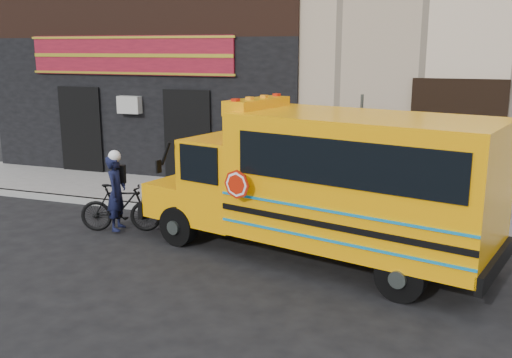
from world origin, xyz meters
The scene contains 7 objects.
ground centered at (0.00, 0.00, 0.00)m, with size 120.00×120.00×0.00m, color black.
curb centered at (0.00, 2.60, 0.07)m, with size 40.00×0.20×0.15m, color gray.
sidewalk centered at (0.00, 4.10, 0.07)m, with size 40.00×3.00×0.15m, color #625F5B.
school_bus centered at (1.90, 0.84, 1.51)m, with size 7.21×3.78×2.92m.
sign_pole centered at (2.10, 2.91, 1.62)m, with size 0.06×0.26×2.92m.
bicycle centered at (-2.65, 1.00, 0.52)m, with size 0.49×1.74×1.04m, color black.
cyclist centered at (-2.71, 0.95, 0.81)m, with size 0.59×0.39×1.62m, color black.
Camera 1 is at (4.05, -9.09, 3.88)m, focal length 40.00 mm.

